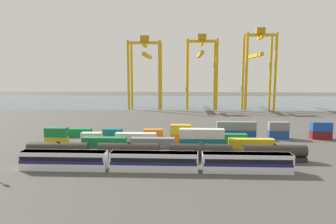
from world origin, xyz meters
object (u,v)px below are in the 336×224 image
Objects in this scene: gantry_crane_central at (201,63)px; shipping_container_8 at (136,137)px; shipping_container_3 at (153,142)px; shipping_container_14 at (153,133)px; gantry_crane_east at (258,61)px; gantry_crane_west at (146,64)px; freight_tank_row at (164,151)px; shipping_container_9 at (181,138)px; passenger_train at (154,161)px.

shipping_container_8 is at bearing -105.54° from gantry_crane_central.
shipping_container_14 is (-1.00, 12.53, 0.00)m from shipping_container_3.
shipping_container_3 is 1.00× the size of shipping_container_8.
gantry_crane_east is at bearing -1.59° from gantry_crane_central.
shipping_container_14 is 90.92m from gantry_crane_central.
freight_tank_row is at bearing -80.90° from gantry_crane_west.
shipping_container_9 and shipping_container_14 have the same top height.
gantry_crane_west is (-21.22, 90.78, 25.02)m from shipping_container_9.
gantry_crane_east is (52.88, 96.41, 26.28)m from shipping_container_3.
shipping_container_3 is at bearing -118.75° from gantry_crane_east.
freight_tank_row is 10.77× the size of shipping_container_9.
shipping_container_14 is 0.14× the size of gantry_crane_central.
shipping_container_14 is 89.03m from gantry_crane_west.
passenger_train is 4.64× the size of shipping_container_8.
gantry_crane_central is at bearing 78.57° from shipping_container_3.
shipping_container_8 is 2.00× the size of shipping_container_9.
shipping_container_8 is 0.29× the size of gantry_crane_west.
gantry_crane_central reaches higher than shipping_container_8.
shipping_container_8 is 110.64m from gantry_crane_east.
shipping_container_8 is 13.34m from shipping_container_9.
freight_tank_row is 1.54× the size of gantry_crane_west.
freight_tank_row is 12.35m from shipping_container_3.
freight_tank_row is 112.80m from gantry_crane_west.
freight_tank_row reaches higher than shipping_container_14.
gantry_crane_east is at bearing -0.55° from gantry_crane_west.
shipping_container_3 is 0.26× the size of gantry_crane_east.
passenger_train is 27.06m from shipping_container_8.
gantry_crane_west is 0.98× the size of gantry_crane_central.
gantry_crane_east reaches higher than gantry_crane_west.
shipping_container_9 is at bearing 0.00° from shipping_container_8.
gantry_crane_west reaches higher than shipping_container_8.
gantry_crane_west reaches higher than freight_tank_row.
freight_tank_row is 1.41× the size of gantry_crane_east.
gantry_crane_central reaches higher than gantry_crane_west.
gantry_crane_central is at bearing 81.51° from passenger_train.
shipping_container_3 is at bearing -48.00° from shipping_container_8.
gantry_crane_west is at bearing 99.10° from freight_tank_row.
passenger_train reaches higher than shipping_container_14.
gantry_crane_central is (17.47, 116.94, 24.61)m from passenger_train.
shipping_container_14 is (-3.22, 32.15, -0.84)m from passenger_train.
gantry_crane_central is at bearing 0.48° from gantry_crane_west.
gantry_crane_east reaches higher than gantry_crane_central.
shipping_container_8 is at bearing 132.00° from shipping_container_3.
gantry_crane_west is at bearing -179.52° from gantry_crane_central.
gantry_crane_central is at bearing 178.41° from gantry_crane_east.
shipping_container_3 is at bearing -82.07° from gantry_crane_west.
freight_tank_row is 1.51× the size of gantry_crane_central.
gantry_crane_east is at bearing 65.63° from freight_tank_row.
shipping_container_3 is 101.13m from gantry_crane_west.
shipping_container_3 is 102.51m from gantry_crane_central.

